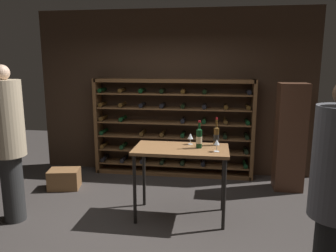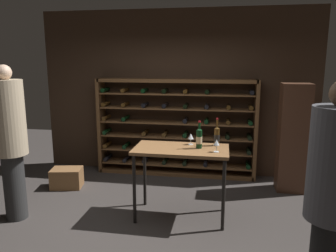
{
  "view_description": "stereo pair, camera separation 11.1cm",
  "coord_description": "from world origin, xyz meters",
  "views": [
    {
      "loc": [
        0.76,
        -3.75,
        2.05
      ],
      "look_at": [
        0.17,
        0.29,
        1.23
      ],
      "focal_mm": 34.9,
      "sensor_mm": 36.0,
      "label": 1
    },
    {
      "loc": [
        0.87,
        -3.73,
        2.05
      ],
      "look_at": [
        0.17,
        0.29,
        1.23
      ],
      "focal_mm": 34.9,
      "sensor_mm": 36.0,
      "label": 2
    }
  ],
  "objects": [
    {
      "name": "wine_crate",
      "position": [
        -1.65,
        1.0,
        0.16
      ],
      "size": [
        0.54,
        0.43,
        0.32
      ],
      "primitive_type": "cube",
      "rotation": [
        0.0,
        0.0,
        0.2
      ],
      "color": "brown",
      "rests_on": "ground"
    },
    {
      "name": "ground_plane",
      "position": [
        0.0,
        0.0,
        0.0
      ],
      "size": [
        10.3,
        10.3,
        0.0
      ],
      "primitive_type": "plane",
      "color": "#383330"
    },
    {
      "name": "wine_glass_stemmed_left",
      "position": [
        0.79,
        0.19,
        1.06
      ],
      "size": [
        0.07,
        0.07,
        0.16
      ],
      "color": "silver",
      "rests_on": "tasting_table"
    },
    {
      "name": "person_bystander_red_print",
      "position": [
        1.73,
        -1.16,
        1.06
      ],
      "size": [
        0.43,
        0.44,
        1.92
      ],
      "rotation": [
        0.0,
        0.0,
        -0.1
      ],
      "color": "black",
      "rests_on": "ground"
    },
    {
      "name": "person_guest_plum_blouse",
      "position": [
        -1.8,
        -0.11,
        1.12
      ],
      "size": [
        0.41,
        0.41,
        2.01
      ],
      "rotation": [
        0.0,
        0.0,
        1.94
      ],
      "color": "#292929",
      "rests_on": "ground"
    },
    {
      "name": "wine_glass_stemmed_right",
      "position": [
        0.44,
        0.5,
        1.06
      ],
      "size": [
        0.07,
        0.07,
        0.15
      ],
      "color": "silver",
      "rests_on": "tasting_table"
    },
    {
      "name": "display_cabinet",
      "position": [
        1.95,
        1.51,
        0.86
      ],
      "size": [
        0.44,
        0.36,
        1.72
      ],
      "primitive_type": "cube",
      "color": "#4C2D1E",
      "rests_on": "ground"
    },
    {
      "name": "wine_bottle_red_label",
      "position": [
        0.78,
        0.51,
        1.08
      ],
      "size": [
        0.07,
        0.07,
        0.37
      ],
      "color": "#4C3314",
      "rests_on": "tasting_table"
    },
    {
      "name": "tasting_table",
      "position": [
        0.34,
        0.3,
        0.84
      ],
      "size": [
        1.21,
        0.65,
        0.95
      ],
      "color": "brown",
      "rests_on": "ground"
    },
    {
      "name": "wine_rack",
      "position": [
        0.01,
        1.94,
        0.87
      ],
      "size": [
        2.85,
        0.32,
        1.74
      ],
      "color": "brown",
      "rests_on": "ground"
    },
    {
      "name": "wine_bottle_amber_reserve",
      "position": [
        0.57,
        0.33,
        1.08
      ],
      "size": [
        0.08,
        0.08,
        0.36
      ],
      "color": "black",
      "rests_on": "tasting_table"
    },
    {
      "name": "back_wall",
      "position": [
        0.0,
        2.15,
        1.47
      ],
      "size": [
        4.98,
        0.1,
        2.95
      ],
      "primitive_type": "cube",
      "color": "#3D2B1E",
      "rests_on": "ground"
    }
  ]
}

